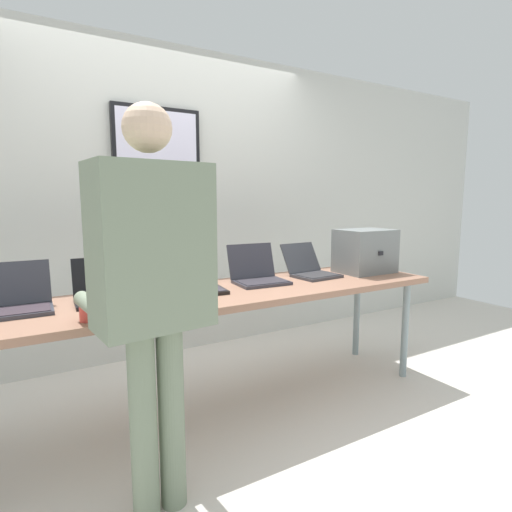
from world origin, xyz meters
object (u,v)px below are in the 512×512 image
Objects in this scene: laptop_station_4 at (310,269)px; coffee_mug at (88,312)px; equipment_box at (365,251)px; laptop_station_3 at (258,274)px; workbench at (231,298)px; laptop_station_1 at (108,291)px; laptop_station_0 at (10,301)px; person at (152,276)px; laptop_station_2 at (191,281)px.

laptop_station_4 reaches higher than coffee_mug.
laptop_station_3 is at bearing 175.08° from equipment_box.
laptop_station_1 reaches higher than workbench.
equipment_box is 1.09× the size of laptop_station_0.
person is at bearing -160.26° from equipment_box.
equipment_box reaches higher than laptop_station_3.
laptop_station_2 is 0.23× the size of person.
workbench is 7.98× the size of laptop_station_3.
laptop_station_3 is (1.42, 0.01, 0.00)m from laptop_station_0.
laptop_station_2 is 0.72m from coffee_mug.
laptop_station_0 is at bearing 175.19° from workbench.
laptop_station_1 is at bearing 66.79° from coffee_mug.
workbench is at bearing 16.29° from coffee_mug.
workbench is 7.41× the size of laptop_station_4.
laptop_station_0 is 0.98× the size of laptop_station_4.
laptop_station_4 is (-0.45, 0.08, -0.11)m from equipment_box.
person reaches higher than laptop_station_4.
person is at bearing -54.76° from laptop_station_0.
laptop_station_4 is at bearing 169.39° from equipment_box.
equipment_box is 1.16× the size of laptop_station_3.
equipment_box is at bearing 7.92° from coffee_mug.
laptop_station_0 is at bearing 179.59° from laptop_station_1.
laptop_station_2 is at bearing -177.61° from laptop_station_3.
laptop_station_1 is at bearing 172.37° from workbench.
person reaches higher than equipment_box.
workbench is at bearing -21.41° from laptop_station_2.
laptop_station_2 is at bearing 28.17° from coffee_mug.
equipment_box is 1.93m from person.
laptop_station_2 reaches higher than laptop_station_1.
workbench is 0.95m from person.
laptop_station_4 is (1.87, 0.02, -0.00)m from laptop_station_0.
person reaches higher than workbench.
coffee_mug is (-0.86, -0.25, 0.09)m from workbench.
equipment_box is 0.47m from laptop_station_4.
coffee_mug is (-2.01, -0.28, -0.12)m from equipment_box.
laptop_station_2 is 0.85m from person.
workbench is 7.19× the size of laptop_station_2.
coffee_mug is (-1.56, -0.37, -0.01)m from laptop_station_4.
laptop_station_0 is at bearing 131.66° from coffee_mug.
laptop_station_1 is at bearing 178.02° from equipment_box.
person is at bearing -121.38° from laptop_station_2.
coffee_mug is at bearing -162.13° from laptop_station_3.
laptop_station_1 is 0.38m from coffee_mug.
laptop_station_3 is (0.48, 0.02, -0.00)m from laptop_station_2.
laptop_station_3 is (0.96, 0.01, 0.00)m from laptop_station_1.
laptop_station_0 is 0.94m from laptop_station_2.
laptop_station_1 is at bearing 179.20° from laptop_station_2.
laptop_station_3 is 0.21× the size of person.
person reaches higher than laptop_station_0.
laptop_station_2 is 1.11× the size of laptop_station_3.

